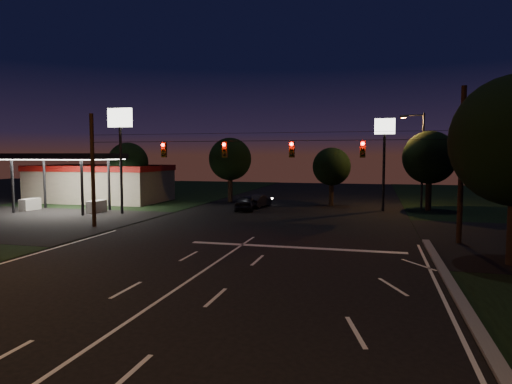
% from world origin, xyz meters
% --- Properties ---
extents(ground, '(140.00, 140.00, 0.00)m').
position_xyz_m(ground, '(0.00, 0.00, 0.00)').
color(ground, black).
rests_on(ground, ground).
extents(cross_street_left, '(20.00, 16.00, 0.02)m').
position_xyz_m(cross_street_left, '(-20.00, 16.00, 0.00)').
color(cross_street_left, black).
rests_on(cross_street_left, ground).
extents(stop_bar, '(12.00, 0.50, 0.01)m').
position_xyz_m(stop_bar, '(3.00, 11.50, 0.01)').
color(stop_bar, silver).
rests_on(stop_bar, ground).
extents(utility_pole_right, '(0.30, 0.30, 9.00)m').
position_xyz_m(utility_pole_right, '(12.00, 15.00, 0.00)').
color(utility_pole_right, black).
rests_on(utility_pole_right, ground).
extents(utility_pole_left, '(0.28, 0.28, 8.00)m').
position_xyz_m(utility_pole_left, '(-12.00, 15.00, 0.00)').
color(utility_pole_left, black).
rests_on(utility_pole_left, ground).
extents(signal_span, '(24.00, 0.40, 1.56)m').
position_xyz_m(signal_span, '(-0.00, 14.96, 5.50)').
color(signal_span, black).
rests_on(signal_span, ground).
extents(gas_station, '(14.20, 16.10, 5.25)m').
position_xyz_m(gas_station, '(-21.86, 30.39, 2.38)').
color(gas_station, gray).
rests_on(gas_station, ground).
extents(pole_sign_left_near, '(2.20, 0.30, 9.10)m').
position_xyz_m(pole_sign_left_near, '(-14.00, 22.00, 6.98)').
color(pole_sign_left_near, black).
rests_on(pole_sign_left_near, ground).
extents(pole_sign_right, '(1.80, 0.30, 8.40)m').
position_xyz_m(pole_sign_right, '(8.00, 30.00, 6.24)').
color(pole_sign_right, black).
rests_on(pole_sign_right, ground).
extents(street_light_right_far, '(2.20, 0.35, 9.00)m').
position_xyz_m(street_light_right_far, '(11.24, 32.00, 5.24)').
color(street_light_right_far, black).
rests_on(street_light_right_far, ground).
extents(tree_far_a, '(4.20, 4.20, 6.42)m').
position_xyz_m(tree_far_a, '(-17.98, 30.12, 4.26)').
color(tree_far_a, black).
rests_on(tree_far_a, ground).
extents(tree_far_b, '(4.60, 4.60, 6.98)m').
position_xyz_m(tree_far_b, '(-7.98, 34.13, 4.61)').
color(tree_far_b, black).
rests_on(tree_far_b, ground).
extents(tree_far_c, '(3.80, 3.80, 5.86)m').
position_xyz_m(tree_far_c, '(3.02, 33.10, 3.90)').
color(tree_far_c, black).
rests_on(tree_far_c, ground).
extents(tree_far_d, '(4.80, 4.80, 7.30)m').
position_xyz_m(tree_far_d, '(12.02, 31.13, 4.83)').
color(tree_far_d, black).
rests_on(tree_far_d, ground).
extents(car_oncoming_a, '(2.48, 4.48, 1.44)m').
position_xyz_m(car_oncoming_a, '(-4.36, 27.15, 0.72)').
color(car_oncoming_a, black).
rests_on(car_oncoming_a, ground).
extents(car_oncoming_b, '(1.91, 3.94, 1.24)m').
position_xyz_m(car_oncoming_b, '(-3.77, 30.02, 0.62)').
color(car_oncoming_b, black).
rests_on(car_oncoming_b, ground).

